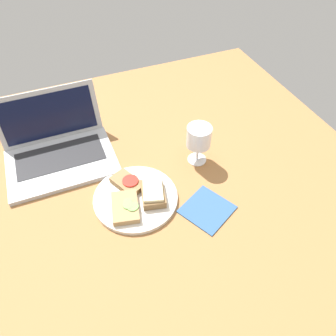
# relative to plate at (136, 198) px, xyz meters

# --- Properties ---
(wooden_table) EXTENTS (1.40, 1.40, 0.03)m
(wooden_table) POSITION_rel_plate_xyz_m (0.10, 0.04, -0.02)
(wooden_table) COLOR #9E6B3D
(wooden_table) RESTS_ON ground
(plate) EXTENTS (0.26, 0.26, 0.01)m
(plate) POSITION_rel_plate_xyz_m (0.00, 0.00, 0.00)
(plate) COLOR silver
(plate) RESTS_ON wooden_table
(sandwich_with_tomato) EXTENTS (0.10, 0.12, 0.02)m
(sandwich_with_tomato) POSITION_rel_plate_xyz_m (-0.01, 0.05, 0.02)
(sandwich_with_tomato) COLOR #937047
(sandwich_with_tomato) RESTS_ON plate
(sandwich_with_cucumber) EXTENTS (0.10, 0.13, 0.02)m
(sandwich_with_cucumber) POSITION_rel_plate_xyz_m (-0.04, -0.03, 0.02)
(sandwich_with_cucumber) COLOR #A88456
(sandwich_with_cucumber) RESTS_ON plate
(sandwich_with_cheese) EXTENTS (0.09, 0.11, 0.04)m
(sandwich_with_cheese) POSITION_rel_plate_xyz_m (0.05, -0.02, 0.02)
(sandwich_with_cheese) COLOR brown
(sandwich_with_cheese) RESTS_ON plate
(wine_glass) EXTENTS (0.08, 0.08, 0.14)m
(wine_glass) POSITION_rel_plate_xyz_m (0.25, 0.08, 0.09)
(wine_glass) COLOR white
(wine_glass) RESTS_ON wooden_table
(laptop) EXTENTS (0.36, 0.30, 0.19)m
(laptop) POSITION_rel_plate_xyz_m (-0.18, 0.28, 0.03)
(laptop) COLOR #ADAFB5
(laptop) RESTS_ON wooden_table
(napkin) EXTENTS (0.18, 0.18, 0.00)m
(napkin) POSITION_rel_plate_xyz_m (0.19, -0.12, -0.00)
(napkin) COLOR #33598C
(napkin) RESTS_ON wooden_table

